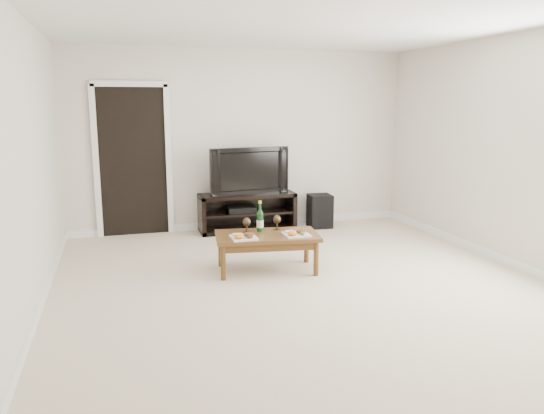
{
  "coord_description": "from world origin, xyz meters",
  "views": [
    {
      "loc": [
        -1.75,
        -4.85,
        1.85
      ],
      "look_at": [
        -0.13,
        0.7,
        0.7
      ],
      "focal_mm": 35.0,
      "sensor_mm": 36.0,
      "label": 1
    }
  ],
  "objects_px": {
    "media_console": "(247,212)",
    "subwoofer": "(320,211)",
    "coffee_table": "(267,252)",
    "television": "(247,170)"
  },
  "relations": [
    {
      "from": "media_console",
      "to": "subwoofer",
      "type": "relative_size",
      "value": 2.82
    },
    {
      "from": "subwoofer",
      "to": "coffee_table",
      "type": "xyz_separation_m",
      "value": [
        -1.33,
        -1.81,
        -0.04
      ]
    },
    {
      "from": "media_console",
      "to": "television",
      "type": "bearing_deg",
      "value": 0.0
    },
    {
      "from": "television",
      "to": "coffee_table",
      "type": "distance_m",
      "value": 2.03
    },
    {
      "from": "subwoofer",
      "to": "media_console",
      "type": "bearing_deg",
      "value": 179.05
    },
    {
      "from": "media_console",
      "to": "subwoofer",
      "type": "height_order",
      "value": "media_console"
    },
    {
      "from": "media_console",
      "to": "television",
      "type": "height_order",
      "value": "television"
    },
    {
      "from": "media_console",
      "to": "television",
      "type": "xyz_separation_m",
      "value": [
        0.0,
        0.0,
        0.61
      ]
    },
    {
      "from": "media_console",
      "to": "coffee_table",
      "type": "relative_size",
      "value": 1.24
    },
    {
      "from": "media_console",
      "to": "coffee_table",
      "type": "bearing_deg",
      "value": -97.11
    }
  ]
}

